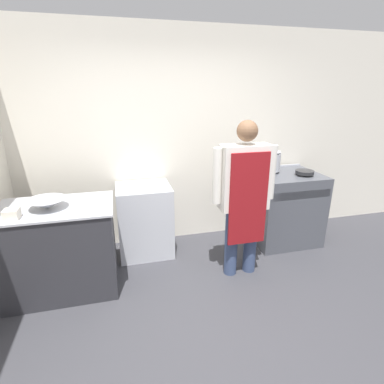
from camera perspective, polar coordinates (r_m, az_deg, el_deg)
ground_plane at (r=2.82m, az=4.23°, el=-25.04°), size 14.00×14.00×0.00m
wall_back at (r=3.87m, az=-4.01°, el=9.81°), size 8.00×0.05×2.70m
prep_counter at (r=3.31m, az=-23.73°, el=-9.83°), size 1.09×0.71×0.91m
stove at (r=4.20m, az=16.98°, el=-2.76°), size 0.85×0.75×0.95m
fridge_unit at (r=3.75m, az=-8.99°, el=-5.27°), size 0.64×0.58×0.87m
person_cook at (r=3.14m, az=9.90°, el=0.18°), size 0.68×0.24×1.69m
mixing_bowl at (r=3.09m, az=-25.95°, el=-2.05°), size 0.35×0.35×0.10m
plastic_tub at (r=2.99m, az=-31.14°, el=-3.64°), size 0.12×0.12×0.09m
stock_pot at (r=4.03m, az=14.54°, el=5.89°), size 0.28×0.28×0.27m
saute_pan at (r=4.03m, az=20.67°, el=3.56°), size 0.23×0.23×0.04m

